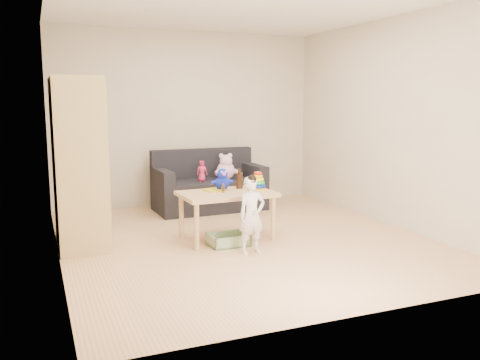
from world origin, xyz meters
name	(u,v)px	position (x,y,z in m)	size (l,w,h in m)	color
room	(244,126)	(0.00, 0.00, 1.30)	(4.50, 4.50, 4.50)	#DEAE77
wardrobe	(78,163)	(-1.74, 0.50, 0.91)	(0.51, 1.01, 1.82)	tan
sofa	(210,195)	(0.15, 1.67, 0.22)	(1.55, 0.78, 0.44)	black
play_table	(227,216)	(-0.18, 0.08, 0.27)	(1.04, 0.66, 0.55)	tan
storage_bin	(228,239)	(-0.25, -0.15, 0.06)	(0.42, 0.32, 0.13)	#87A87A
toddler	(252,216)	(-0.13, -0.51, 0.39)	(0.29, 0.19, 0.78)	silver
pink_bear	(226,169)	(0.39, 1.63, 0.60)	(0.28, 0.24, 0.32)	#FFBBE0
doll	(202,171)	(0.01, 1.59, 0.58)	(0.15, 0.10, 0.30)	#E12A5C
ring_stacker	(258,182)	(0.22, 0.12, 0.63)	(0.18, 0.18, 0.21)	gold
brown_bottle	(239,180)	(0.05, 0.26, 0.65)	(0.08, 0.08, 0.24)	black
blue_plush	(222,179)	(-0.18, 0.24, 0.68)	(0.21, 0.17, 0.26)	#1524BF
wooden_figure	(223,188)	(-0.23, 0.06, 0.60)	(0.04, 0.03, 0.11)	brown
yellow_book	(214,190)	(-0.28, 0.23, 0.56)	(0.21, 0.21, 0.02)	gold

